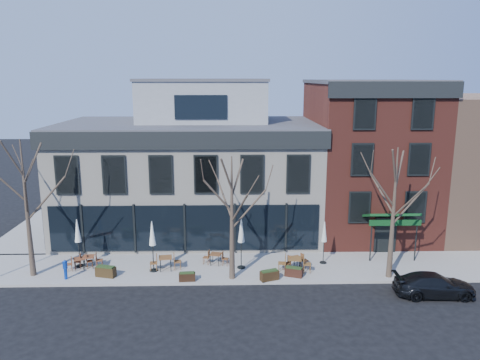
{
  "coord_description": "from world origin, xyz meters",
  "views": [
    {
      "loc": [
        2.85,
        -28.71,
        11.32
      ],
      "look_at": [
        3.59,
        2.0,
        4.58
      ],
      "focal_mm": 35.0,
      "sensor_mm": 36.0,
      "label": 1
    }
  ],
  "objects_px": {
    "parked_sedan": "(434,285)",
    "call_box": "(65,269)",
    "cafe_set_0": "(79,262)",
    "umbrella_0": "(78,233)"
  },
  "relations": [
    {
      "from": "parked_sedan",
      "to": "cafe_set_0",
      "type": "bearing_deg",
      "value": 81.34
    },
    {
      "from": "call_box",
      "to": "cafe_set_0",
      "type": "distance_m",
      "value": 1.46
    },
    {
      "from": "umbrella_0",
      "to": "cafe_set_0",
      "type": "bearing_deg",
      "value": -75.91
    },
    {
      "from": "umbrella_0",
      "to": "call_box",
      "type": "bearing_deg",
      "value": -96.89
    },
    {
      "from": "parked_sedan",
      "to": "call_box",
      "type": "distance_m",
      "value": 20.22
    },
    {
      "from": "parked_sedan",
      "to": "cafe_set_0",
      "type": "relative_size",
      "value": 2.64
    },
    {
      "from": "call_box",
      "to": "parked_sedan",
      "type": "bearing_deg",
      "value": -6.36
    },
    {
      "from": "cafe_set_0",
      "to": "umbrella_0",
      "type": "relative_size",
      "value": 0.54
    },
    {
      "from": "parked_sedan",
      "to": "umbrella_0",
      "type": "bearing_deg",
      "value": 80.17
    },
    {
      "from": "call_box",
      "to": "cafe_set_0",
      "type": "height_order",
      "value": "call_box"
    }
  ]
}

